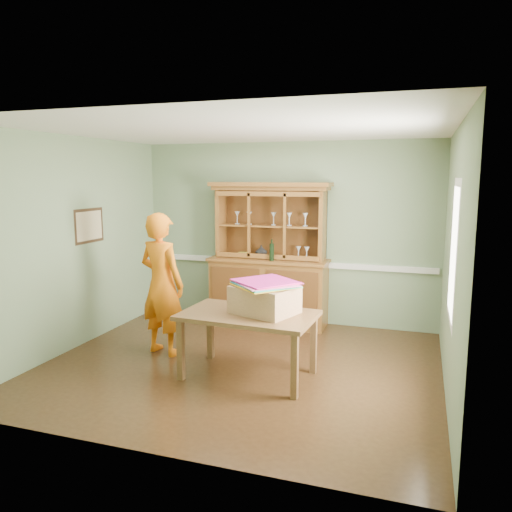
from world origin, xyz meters
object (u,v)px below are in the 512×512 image
(china_hutch, at_px, (269,275))
(cardboard_box, at_px, (265,300))
(dining_table, at_px, (248,321))
(person, at_px, (162,284))

(china_hutch, bearing_deg, cardboard_box, -74.40)
(dining_table, bearing_deg, cardboard_box, 25.48)
(china_hutch, relative_size, dining_table, 1.42)
(person, bearing_deg, cardboard_box, -177.87)
(dining_table, distance_m, person, 1.34)
(china_hutch, relative_size, person, 1.20)
(cardboard_box, bearing_deg, person, 167.79)
(dining_table, relative_size, person, 0.84)
(cardboard_box, distance_m, person, 1.46)
(china_hutch, height_order, dining_table, china_hutch)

